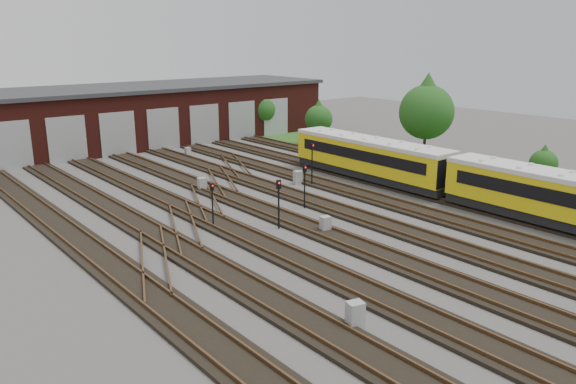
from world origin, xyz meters
TOP-DOWN VIEW (x-y plane):
  - ground at (0.00, 0.00)m, footprint 120.00×120.00m
  - track_network at (-0.17, 0.59)m, footprint 30.40×70.00m
  - maintenance_shed at (-0.01, 39.97)m, footprint 51.00×12.50m
  - grass_verge at (19.00, 10.00)m, footprint 8.00×55.00m
  - metro_train at (10.00, -4.89)m, footprint 2.90×47.35m
  - signal_mast_0 at (-6.42, 9.13)m, footprint 0.23×0.22m
  - signal_mast_1 at (0.67, 8.56)m, footprint 0.27×0.26m
  - signal_mast_2 at (-3.45, 6.25)m, footprint 0.31×0.30m
  - signal_mast_3 at (5.08, 12.77)m, footprint 0.28×0.27m
  - relay_cabinet_0 at (-8.67, -5.40)m, footprint 0.79×0.72m
  - relay_cabinet_1 at (-2.49, 17.05)m, footprint 0.69×0.60m
  - relay_cabinet_2 at (-1.62, 3.97)m, footprint 0.66×0.58m
  - relay_cabinet_3 at (3.26, 29.48)m, footprint 0.54×0.45m
  - relay_cabinet_4 at (4.66, 14.02)m, footprint 0.76×0.68m
  - tree_0 at (16.65, 35.00)m, footprint 3.32×3.32m
  - tree_1 at (17.61, 25.81)m, footprint 3.04×3.04m
  - tree_2 at (19.20, 12.66)m, footprint 5.09×5.09m
  - tree_3 at (18.56, 0.76)m, footprint 2.15×2.15m
  - bush_0 at (16.18, 1.33)m, footprint 1.48×1.48m
  - bush_1 at (17.40, 25.37)m, footprint 1.05×1.05m
  - bush_2 at (19.70, 18.53)m, footprint 1.49×1.49m

SIDE VIEW (x-z plane):
  - ground at x=0.00m, z-range 0.00..0.00m
  - grass_verge at x=19.00m, z-range 0.00..0.05m
  - track_network at x=-0.17m, z-range -0.06..0.27m
  - relay_cabinet_3 at x=3.26m, z-range 0.00..0.90m
  - relay_cabinet_2 at x=-1.62m, z-range 0.00..0.99m
  - relay_cabinet_1 at x=-2.49m, z-range 0.00..1.03m
  - bush_1 at x=17.40m, z-range 0.00..1.05m
  - relay_cabinet_4 at x=4.66m, z-range 0.00..1.06m
  - relay_cabinet_0 at x=-8.67m, z-range 0.00..1.11m
  - bush_0 at x=16.18m, z-range 0.00..1.48m
  - bush_2 at x=19.70m, z-range 0.00..1.49m
  - signal_mast_0 at x=-6.42m, z-range 0.40..3.23m
  - metro_train at x=10.00m, z-range 0.37..3.54m
  - signal_mast_1 at x=0.67m, z-range 0.43..3.50m
  - signal_mast_2 at x=-3.45m, z-range 0.46..3.58m
  - signal_mast_3 at x=5.08m, z-range 0.47..3.94m
  - tree_3 at x=18.56m, z-range 0.50..4.06m
  - maintenance_shed at x=-0.01m, z-range 0.03..6.38m
  - tree_1 at x=17.61m, z-range 0.72..5.76m
  - tree_0 at x=16.65m, z-range 0.78..6.28m
  - tree_2 at x=19.20m, z-range 1.20..9.64m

